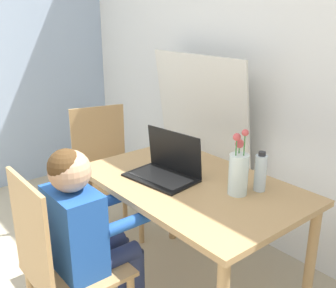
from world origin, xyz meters
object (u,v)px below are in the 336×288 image
(chair_spare, at_px, (105,173))
(person_seated, at_px, (85,225))
(flower_vase, at_px, (238,171))
(laptop, at_px, (166,167))
(water_bottle, at_px, (260,172))
(chair_occupied, at_px, (62,267))

(chair_spare, relative_size, person_seated, 0.91)
(flower_vase, bearing_deg, laptop, -160.64)
(laptop, relative_size, flower_vase, 1.20)
(water_bottle, bearing_deg, laptop, -149.71)
(person_seated, xyz_separation_m, water_bottle, (0.37, 0.75, 0.17))
(chair_occupied, xyz_separation_m, laptop, (-0.05, 0.63, 0.30))
(chair_spare, distance_m, water_bottle, 1.23)
(chair_spare, bearing_deg, laptop, -80.67)
(chair_occupied, distance_m, water_bottle, 1.01)
(laptop, xyz_separation_m, water_bottle, (0.42, 0.24, 0.04))
(chair_spare, height_order, laptop, laptop)
(chair_spare, bearing_deg, person_seated, -111.17)
(chair_occupied, relative_size, water_bottle, 4.58)
(chair_spare, xyz_separation_m, laptop, (0.76, -0.06, 0.30))
(chair_spare, distance_m, flower_vase, 1.19)
(chair_spare, height_order, person_seated, person_seated)
(chair_occupied, bearing_deg, chair_spare, -40.42)
(chair_occupied, xyz_separation_m, water_bottle, (0.37, 0.88, 0.34))
(chair_occupied, height_order, laptop, laptop)
(chair_occupied, relative_size, laptop, 2.33)
(chair_occupied, relative_size, flower_vase, 2.80)
(laptop, xyz_separation_m, flower_vase, (0.37, 0.13, 0.06))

